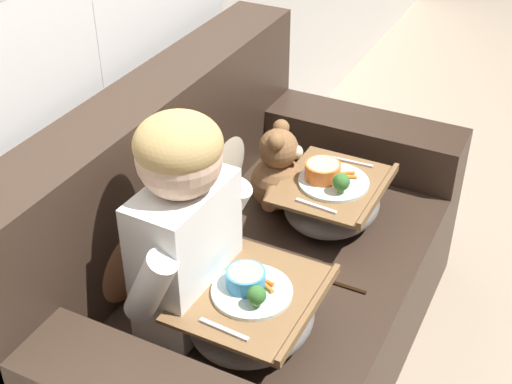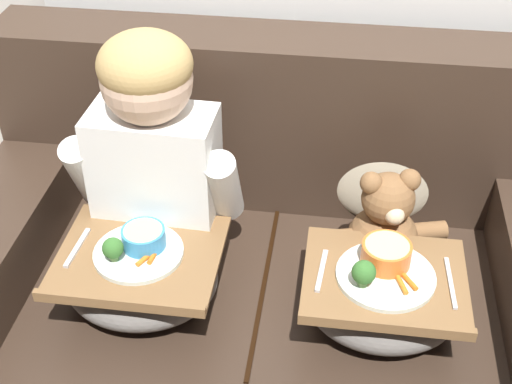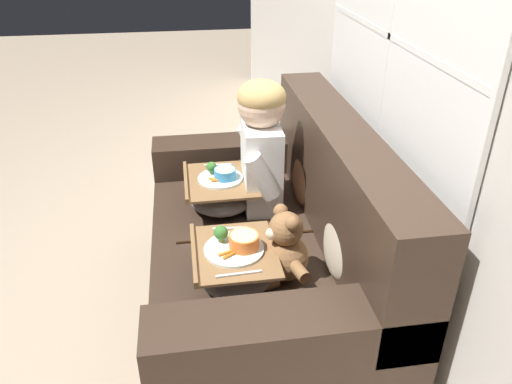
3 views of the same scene
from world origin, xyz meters
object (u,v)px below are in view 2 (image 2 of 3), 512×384
object	(u,v)px
couch	(269,286)
lap_tray_teddy	(382,297)
teddy_bear	(384,230)
child_figure	(153,141)
throw_pillow_behind_child	(178,152)
lap_tray_child	(141,275)
throw_pillow_behind_teddy	(385,168)

from	to	relation	value
couch	lap_tray_teddy	xyz separation A→B (m)	(0.30, -0.21, 0.20)
couch	teddy_bear	size ratio (longest dim) A/B	4.84
child_figure	lap_tray_teddy	world-z (taller)	child_figure
throw_pillow_behind_child	lap_tray_teddy	distance (m)	0.75
couch	lap_tray_child	distance (m)	0.42
couch	lap_tray_teddy	distance (m)	0.42
lap_tray_child	throw_pillow_behind_child	bearing A→B (deg)	89.98
throw_pillow_behind_child	couch	bearing A→B (deg)	-37.51
child_figure	lap_tray_child	bearing A→B (deg)	-90.02
lap_tray_child	lap_tray_teddy	size ratio (longest dim) A/B	1.04
throw_pillow_behind_child	lap_tray_child	size ratio (longest dim) A/B	0.90
couch	lap_tray_child	xyz separation A→B (m)	(-0.30, -0.21, 0.20)
couch	lap_tray_teddy	bearing A→B (deg)	-34.85
couch	throw_pillow_behind_child	distance (m)	0.47
couch	throw_pillow_behind_child	size ratio (longest dim) A/B	4.55
throw_pillow_behind_teddy	teddy_bear	bearing A→B (deg)	-89.73
lap_tray_teddy	throw_pillow_behind_teddy	bearing A→B (deg)	89.92
child_figure	teddy_bear	world-z (taller)	child_figure
throw_pillow_behind_teddy	teddy_bear	size ratio (longest dim) A/B	1.04
lap_tray_teddy	throw_pillow_behind_child	bearing A→B (deg)	143.79
throw_pillow_behind_child	child_figure	xyz separation A→B (m)	(-0.00, -0.24, 0.19)
teddy_bear	lap_tray_teddy	xyz separation A→B (m)	(-0.00, -0.20, -0.05)
child_figure	lap_tray_child	size ratio (longest dim) A/B	1.60
couch	child_figure	world-z (taller)	child_figure
teddy_bear	child_figure	bearing A→B (deg)	179.71
teddy_bear	lap_tray_teddy	size ratio (longest dim) A/B	0.88
throw_pillow_behind_child	teddy_bear	bearing A→B (deg)	-21.69
child_figure	lap_tray_child	world-z (taller)	child_figure
lap_tray_child	lap_tray_teddy	world-z (taller)	lap_tray_teddy
throw_pillow_behind_child	lap_tray_child	world-z (taller)	throw_pillow_behind_child
teddy_bear	lap_tray_child	distance (m)	0.64
lap_tray_child	couch	bearing A→B (deg)	34.91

